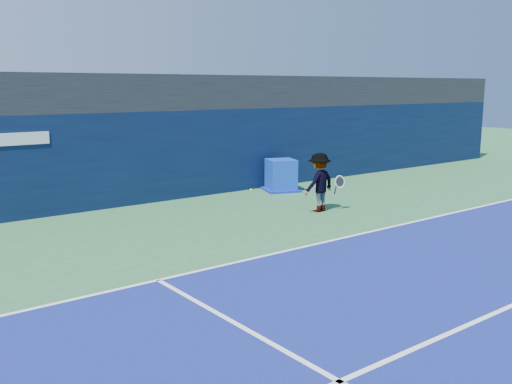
{
  "coord_description": "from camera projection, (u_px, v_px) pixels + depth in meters",
  "views": [
    {
      "loc": [
        -10.05,
        -6.78,
        3.81
      ],
      "look_at": [
        -0.85,
        5.2,
        1.0
      ],
      "focal_mm": 40.0,
      "sensor_mm": 36.0,
      "label": 1
    }
  ],
  "objects": [
    {
      "name": "stadium_band",
      "position": [
        167.0,
        92.0,
        20.31
      ],
      "size": [
        36.0,
        3.0,
        1.2
      ],
      "primitive_type": "cube",
      "color": "black",
      "rests_on": "back_wall_assembly"
    },
    {
      "name": "back_wall_assembly",
      "position": [
        183.0,
        153.0,
        19.91
      ],
      "size": [
        36.0,
        1.03,
        3.0
      ],
      "color": "#091532",
      "rests_on": "ground"
    },
    {
      "name": "baseline",
      "position": [
        336.0,
        240.0,
        14.34
      ],
      "size": [
        24.0,
        0.1,
        0.01
      ],
      "primitive_type": "cube",
      "color": "white",
      "rests_on": "ground"
    },
    {
      "name": "equipment_cart",
      "position": [
        281.0,
        176.0,
        21.01
      ],
      "size": [
        1.56,
        1.56,
        1.17
      ],
      "color": "#0D35B9",
      "rests_on": "ground"
    },
    {
      "name": "tennis_ball",
      "position": [
        251.0,
        190.0,
        14.27
      ],
      "size": [
        0.06,
        0.06,
        0.06
      ],
      "color": "#F2FB1B",
      "rests_on": "ground"
    },
    {
      "name": "ground",
      "position": [
        438.0,
        270.0,
        12.0
      ],
      "size": [
        80.0,
        80.0,
        0.0
      ],
      "primitive_type": "plane",
      "color": "#2E6639",
      "rests_on": "ground"
    },
    {
      "name": "tennis_player",
      "position": [
        319.0,
        182.0,
        17.47
      ],
      "size": [
        1.38,
        0.8,
        1.81
      ],
      "color": "silver",
      "rests_on": "ground"
    }
  ]
}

